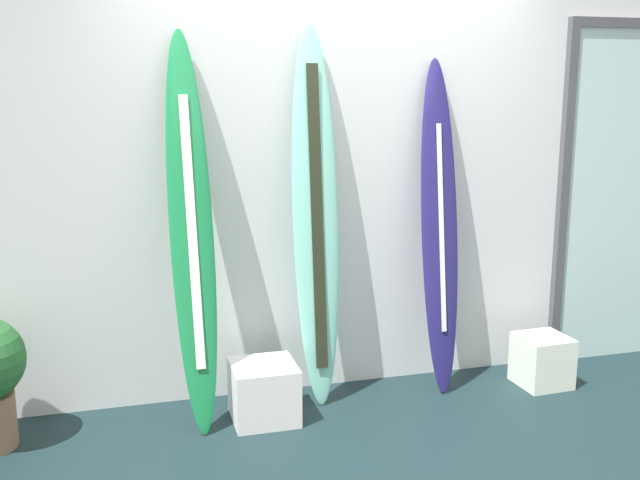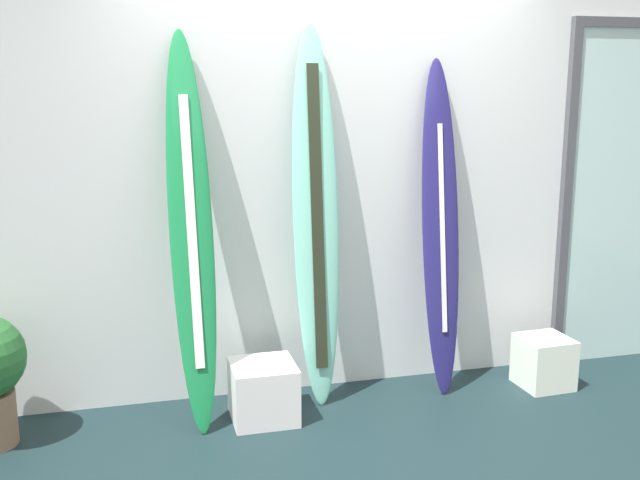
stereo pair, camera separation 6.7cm
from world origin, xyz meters
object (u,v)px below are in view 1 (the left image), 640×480
surfboard_emerald (192,236)px  display_block_center (264,392)px  display_block_left (542,360)px  glass_door (635,189)px  surfboard_navy (439,231)px  surfboard_seafoam (316,218)px

surfboard_emerald → display_block_center: (0.35, -0.10, -0.88)m
display_block_left → glass_door: glass_door is taller
surfboard_navy → display_block_left: size_ratio=6.36×
surfboard_emerald → glass_door: glass_door is taller
surfboard_emerald → surfboard_navy: (1.46, 0.08, -0.07)m
glass_door → surfboard_seafoam: bearing=-176.1°
surfboard_seafoam → surfboard_navy: (0.76, -0.02, -0.11)m
surfboard_emerald → glass_door: bearing=4.9°
surfboard_emerald → surfboard_seafoam: surfboard_seafoam is taller
surfboard_navy → display_block_center: size_ratio=5.63×
display_block_center → display_block_left: bearing=0.5°
surfboard_emerald → glass_door: size_ratio=0.95×
surfboard_seafoam → glass_door: (2.23, 0.15, 0.06)m
surfboard_navy → glass_door: bearing=6.6°
surfboard_navy → surfboard_emerald: bearing=-176.8°
display_block_left → display_block_center: (-1.75, -0.02, 0.00)m
surfboard_navy → surfboard_seafoam: bearing=178.5°
surfboard_navy → glass_door: glass_door is taller
surfboard_navy → display_block_left: surfboard_navy is taller
surfboard_navy → display_block_left: 1.05m
display_block_left → display_block_center: 1.75m
display_block_left → display_block_center: size_ratio=0.88×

